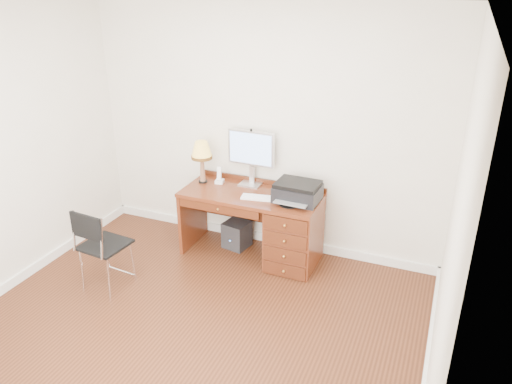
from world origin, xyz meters
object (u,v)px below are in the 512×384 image
at_px(leg_lamp, 202,153).
at_px(phone, 219,178).
at_px(equipment_box, 237,234).
at_px(desk, 279,226).
at_px(monitor, 251,151).
at_px(printer, 298,192).
at_px(chair, 100,242).

distance_m(leg_lamp, phone, 0.35).
xyz_separation_m(phone, equipment_box, (0.21, -0.03, -0.65)).
height_order(desk, phone, phone).
xyz_separation_m(monitor, leg_lamp, (-0.52, -0.15, -0.04)).
xyz_separation_m(monitor, printer, (0.61, -0.22, -0.29)).
height_order(desk, monitor, monitor).
height_order(printer, equipment_box, printer).
distance_m(leg_lamp, equipment_box, 1.03).
height_order(desk, leg_lamp, leg_lamp).
distance_m(monitor, printer, 0.71).
bearing_deg(phone, printer, -16.83).
height_order(desk, equipment_box, desk).
distance_m(monitor, leg_lamp, 0.55).
bearing_deg(desk, leg_lamp, 175.49).
relative_size(chair, equipment_box, 2.85).
xyz_separation_m(printer, phone, (-0.95, 0.12, -0.04)).
bearing_deg(equipment_box, monitor, 57.39).
distance_m(monitor, phone, 0.49).
distance_m(monitor, chair, 1.83).
distance_m(desk, printer, 0.48).
bearing_deg(phone, monitor, 7.27).
xyz_separation_m(chair, equipment_box, (0.87, 1.27, -0.38)).
bearing_deg(equipment_box, printer, 4.09).
bearing_deg(phone, leg_lamp, -175.16).
xyz_separation_m(leg_lamp, equipment_box, (0.40, 0.02, -0.95)).
distance_m(chair, equipment_box, 1.59).
height_order(leg_lamp, phone, leg_lamp).
bearing_deg(leg_lamp, chair, -110.81).
bearing_deg(monitor, equipment_box, -131.64).
height_order(leg_lamp, equipment_box, leg_lamp).
distance_m(printer, chair, 2.02).
relative_size(desk, phone, 7.94).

